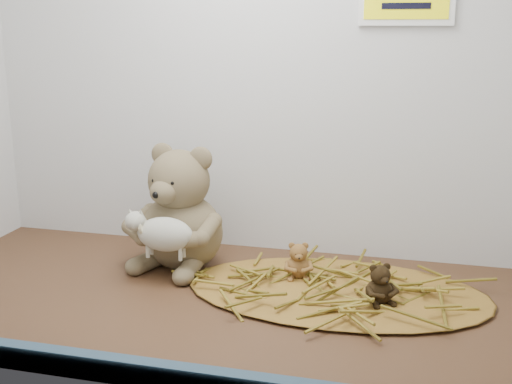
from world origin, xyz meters
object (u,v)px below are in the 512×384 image
(mini_teddy_tan, at_px, (298,259))
(mini_teddy_brown, at_px, (380,282))
(toy_lamb, at_px, (165,234))
(main_teddy, at_px, (181,206))

(mini_teddy_tan, bearing_deg, mini_teddy_brown, -40.55)
(toy_lamb, distance_m, mini_teddy_brown, 0.41)
(mini_teddy_tan, xyz_separation_m, mini_teddy_brown, (0.16, -0.08, 0.00))
(main_teddy, height_order, toy_lamb, main_teddy)
(toy_lamb, bearing_deg, main_teddy, 90.00)
(main_teddy, relative_size, mini_teddy_tan, 3.56)
(toy_lamb, bearing_deg, mini_teddy_tan, 14.14)
(toy_lamb, bearing_deg, mini_teddy_brown, -2.51)
(mini_teddy_tan, relative_size, mini_teddy_brown, 0.98)
(main_teddy, relative_size, mini_teddy_brown, 3.49)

